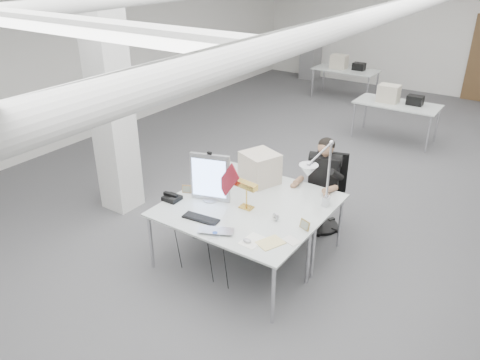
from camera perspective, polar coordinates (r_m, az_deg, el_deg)
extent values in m
cube|color=#4D4D50|center=(7.54, 9.63, -1.69)|extent=(10.00, 14.00, 0.02)
cube|color=white|center=(13.54, 23.55, 16.23)|extent=(10.00, 0.02, 3.20)
cube|color=white|center=(9.99, -17.35, 14.29)|extent=(0.02, 14.00, 3.20)
cube|color=white|center=(6.71, -15.45, 9.10)|extent=(0.45, 0.45, 3.20)
cube|color=white|center=(3.44, -17.44, 16.87)|extent=(2.80, 0.14, 0.08)
cube|color=silver|center=(5.26, -1.57, -5.03)|extent=(1.80, 0.90, 0.02)
cube|color=silver|center=(5.92, 3.51, -1.28)|extent=(1.80, 0.90, 0.02)
cube|color=silver|center=(9.85, 18.63, 8.77)|extent=(1.60, 0.80, 0.02)
cube|color=silver|center=(12.48, 12.77, 12.97)|extent=(1.60, 0.80, 0.02)
cube|color=gray|center=(14.48, 8.60, 14.50)|extent=(0.45, 0.55, 1.20)
cube|color=#A2A3A6|center=(5.55, -3.65, 0.31)|extent=(0.47, 0.19, 0.60)
cube|color=maroon|center=(5.34, -1.42, -0.01)|extent=(0.42, 0.18, 0.48)
cube|color=black|center=(5.28, -4.79, -4.70)|extent=(0.44, 0.19, 0.02)
imported|color=#A3A3A7|center=(4.99, -3.06, -6.58)|extent=(0.45, 0.38, 0.03)
ellipsoid|color=#A3A2A6|center=(4.87, 0.87, -7.42)|extent=(0.11, 0.08, 0.04)
cube|color=black|center=(5.71, -8.29, -2.20)|extent=(0.20, 0.18, 0.05)
cube|color=tan|center=(5.85, -6.46, -1.09)|extent=(0.13, 0.08, 0.10)
cube|color=#A78848|center=(5.12, 7.91, -5.42)|extent=(0.14, 0.08, 0.11)
cylinder|color=#B0B0B5|center=(5.24, 4.38, -4.46)|extent=(0.09, 0.06, 0.09)
cube|color=white|center=(4.90, 1.54, -7.42)|extent=(0.21, 0.29, 0.01)
cube|color=#EAD88C|center=(4.88, 3.73, -7.64)|extent=(0.28, 0.33, 0.01)
cube|color=silver|center=(4.93, 6.30, -7.36)|extent=(0.21, 0.17, 0.01)
cube|color=beige|center=(6.02, 2.45, 1.50)|extent=(0.55, 0.53, 0.40)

